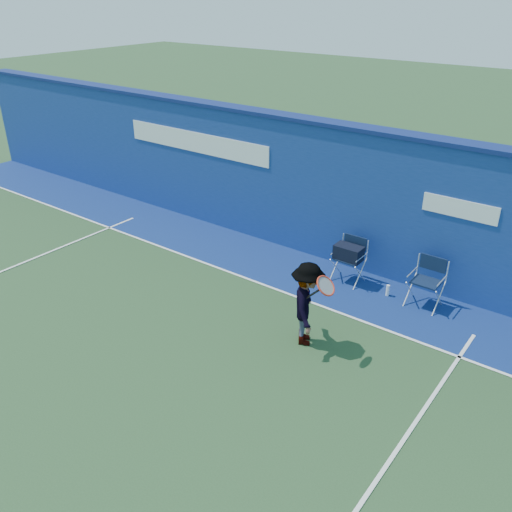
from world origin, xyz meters
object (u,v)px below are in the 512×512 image
Objects in this scene: directors_chair_left at (348,264)px; directors_chair_right at (425,292)px; tennis_player at (307,304)px; water_bottle at (388,291)px.

directors_chair_right is (1.65, 0.03, -0.09)m from directors_chair_left.
tennis_player reaches higher than directors_chair_left.
tennis_player is at bearing -116.59° from directors_chair_right.
tennis_player is (0.45, -2.37, 0.37)m from directors_chair_left.
tennis_player is (-0.49, -2.31, 0.65)m from water_bottle.
directors_chair_left is 0.63× the size of tennis_player.
directors_chair_right reaches higher than water_bottle.
directors_chair_right is at bearing 63.41° from tennis_player.
directors_chair_right is at bearing 6.71° from water_bottle.
water_bottle is (0.94, -0.06, -0.28)m from directors_chair_left.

